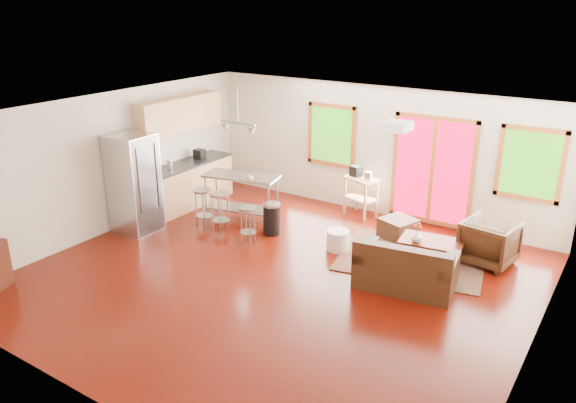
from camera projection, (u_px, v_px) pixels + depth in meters
The scene contains 27 objects.
floor at pixel (278, 278), 8.92m from camera, with size 7.50×7.00×0.02m, color #3A0701.
ceiling at pixel (276, 115), 8.02m from camera, with size 7.50×7.00×0.02m, color white.
back_wall at pixel (376, 151), 11.22m from camera, with size 7.50×0.02×2.60m, color silver.
left_wall at pixel (110, 163), 10.41m from camera, with size 0.02×7.00×2.60m, color silver.
right_wall at pixel (543, 262), 6.53m from camera, with size 0.02×7.00×2.60m, color silver.
front_wall at pixel (83, 299), 5.72m from camera, with size 7.50×0.02×2.60m, color silver.
window_left at pixel (331, 135), 11.63m from camera, with size 1.10×0.05×1.30m.
french_doors at pixel (432, 171), 10.63m from camera, with size 1.60×0.05×2.10m.
window_right at pixel (530, 164), 9.62m from camera, with size 1.10×0.05×1.30m.
rug at pixel (411, 259), 9.53m from camera, with size 2.35×1.81×0.02m, color #475333.
loveseat at pixel (405, 269), 8.51m from camera, with size 1.58×1.04×0.78m.
coffee_table at pixel (431, 244), 9.31m from camera, with size 1.08×0.74×0.40m.
armchair at pixel (490, 240), 9.28m from camera, with size 0.81×0.76×0.83m, color black.
ottoman at pixel (398, 228), 10.33m from camera, with size 0.56×0.56×0.38m, color black.
pouf at pixel (338, 240), 9.86m from camera, with size 0.41×0.41×0.36m, color silver.
vase at pixel (417, 235), 9.20m from camera, with size 0.21×0.22×0.33m.
cabinets at pixel (186, 163), 11.73m from camera, with size 0.64×2.24×2.30m.
refrigerator at pixel (134, 183), 10.45m from camera, with size 0.79×0.75×1.86m.
island at pixel (241, 189), 11.02m from camera, with size 1.57×0.90×0.93m.
cup at pixel (250, 177), 10.52m from camera, with size 0.13×0.10×0.13m, color white.
bar_stool_a at pixel (203, 199), 10.71m from camera, with size 0.38×0.38×0.76m.
bar_stool_b at pixel (220, 203), 10.49m from camera, with size 0.44×0.44×0.77m.
bar_stool_c at pixel (248, 216), 10.01m from camera, with size 0.38×0.38×0.69m.
trash_can at pixel (272, 218), 10.47m from camera, with size 0.42×0.42×0.61m.
kitchen_cart at pixel (361, 183), 11.22m from camera, with size 0.77×0.62×1.01m.
ceiling_flush at pixel (397, 126), 7.69m from camera, with size 0.35×0.35×0.12m, color white.
pendant_light at pixel (238, 129), 10.42m from camera, with size 0.80×0.18×0.79m.
Camera 1 is at (4.51, -6.56, 4.20)m, focal length 35.00 mm.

